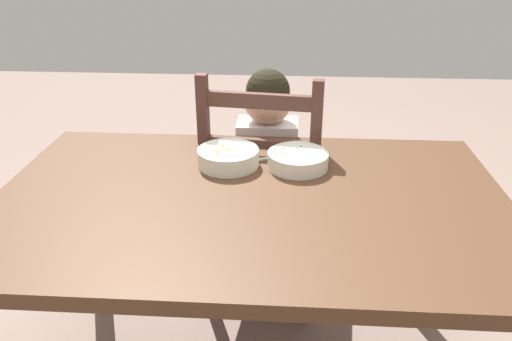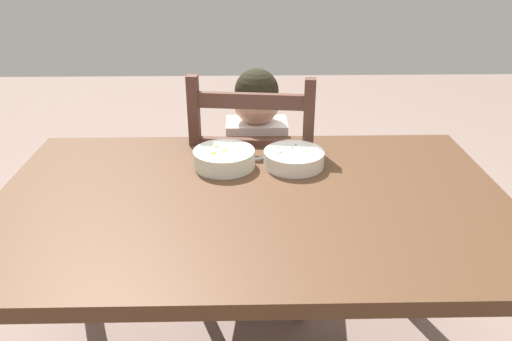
% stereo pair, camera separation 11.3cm
% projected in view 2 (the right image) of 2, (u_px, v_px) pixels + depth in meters
% --- Properties ---
extents(dining_table, '(1.41, 0.89, 0.72)m').
position_uv_depth(dining_table, '(252.00, 226.00, 1.44)').
color(dining_table, '#4F321E').
rests_on(dining_table, ground).
extents(dining_chair, '(0.47, 0.47, 0.96)m').
position_uv_depth(dining_chair, '(255.00, 197.00, 1.96)').
color(dining_chair, '#503027').
rests_on(dining_chair, ground).
extents(child_figure, '(0.32, 0.31, 0.95)m').
position_uv_depth(child_figure, '(257.00, 157.00, 1.89)').
color(child_figure, white).
rests_on(child_figure, ground).
extents(bowl_of_peas, '(0.19, 0.19, 0.05)m').
position_uv_depth(bowl_of_peas, '(294.00, 158.00, 1.57)').
color(bowl_of_peas, white).
rests_on(bowl_of_peas, dining_table).
extents(bowl_of_carrots, '(0.19, 0.19, 0.05)m').
position_uv_depth(bowl_of_carrots, '(224.00, 158.00, 1.57)').
color(bowl_of_carrots, white).
rests_on(bowl_of_carrots, dining_table).
extents(spoon, '(0.13, 0.08, 0.01)m').
position_uv_depth(spoon, '(244.00, 161.00, 1.60)').
color(spoon, silver).
rests_on(spoon, dining_table).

